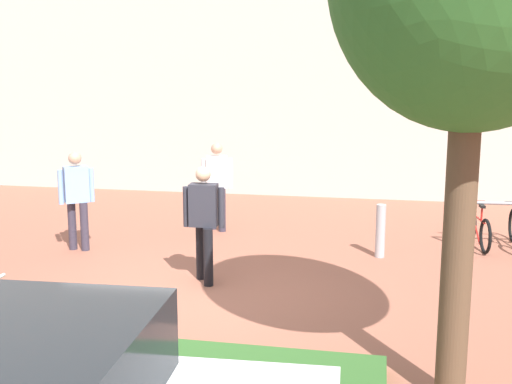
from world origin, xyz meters
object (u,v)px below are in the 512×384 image
(person_casual_tan, at_px, (77,194))
(person_shirt_blue, at_px, (217,181))
(person_suited_dark, at_px, (204,217))
(bollard_steel, at_px, (380,231))

(person_casual_tan, xyz_separation_m, person_shirt_blue, (2.01, 1.86, 0.00))
(person_suited_dark, height_order, person_shirt_blue, same)
(person_suited_dark, xyz_separation_m, person_shirt_blue, (-0.63, 3.13, 0.00))
(bollard_steel, height_order, person_casual_tan, person_casual_tan)
(bollard_steel, distance_m, person_shirt_blue, 3.44)
(bollard_steel, relative_size, person_casual_tan, 0.52)
(person_casual_tan, distance_m, person_shirt_blue, 2.73)
(bollard_steel, xyz_separation_m, person_casual_tan, (-5.15, -0.56, 0.53))
(person_suited_dark, distance_m, person_shirt_blue, 3.19)
(person_shirt_blue, bearing_deg, person_suited_dark, -78.70)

